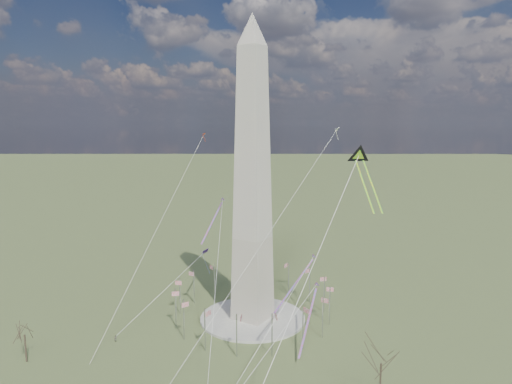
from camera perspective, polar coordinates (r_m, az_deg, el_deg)
The scene contains 14 objects.
ground at distance 162.75m, azimuth -0.42°, elevation -15.58°, with size 2000.00×2000.00×0.00m, color #475229.
plaza at distance 162.59m, azimuth -0.42°, elevation -15.45°, with size 36.00×36.00×0.80m, color #BBB9AB.
washington_monument at distance 149.65m, azimuth -0.44°, elevation 1.42°, with size 15.56×15.56×100.00m.
flagpole_ring at distance 159.91m, azimuth -0.42°, elevation -13.20°, with size 54.40×54.40×13.00m.
tree_near at distance 116.98m, azimuth 15.39°, elevation -19.61°, with size 9.57×9.57×16.76m.
tree_far at distance 148.25m, azimuth -26.97°, elevation -15.43°, with size 6.92×6.92×12.11m.
person_west at distance 153.97m, azimuth -17.14°, elevation -17.07°, with size 0.93×0.72×1.91m, color gray.
kite_delta_black at distance 141.70m, azimuth 12.85°, elevation 4.06°, with size 16.75×20.04×17.65m.
kite_diamond_purple at distance 168.75m, azimuth -6.36°, elevation -7.71°, with size 2.22×3.29×9.75m.
kite_streamer_left at distance 136.92m, azimuth 5.55°, elevation -10.46°, with size 4.46×19.05×13.15m.
kite_streamer_mid at distance 162.00m, azimuth -5.10°, elevation -2.91°, with size 5.67×18.82×13.12m.
kite_streamer_right at distance 143.90m, azimuth 6.89°, elevation -14.28°, with size 5.97×21.91×15.21m.
kite_small_red at distance 197.80m, azimuth -6.51°, elevation 7.06°, with size 1.03×1.70×3.98m.
kite_small_white at distance 181.48m, azimuth 10.09°, elevation 7.57°, with size 1.59×2.38×5.06m.
Camera 1 is at (80.22, -124.95, 66.64)m, focal length 32.00 mm.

